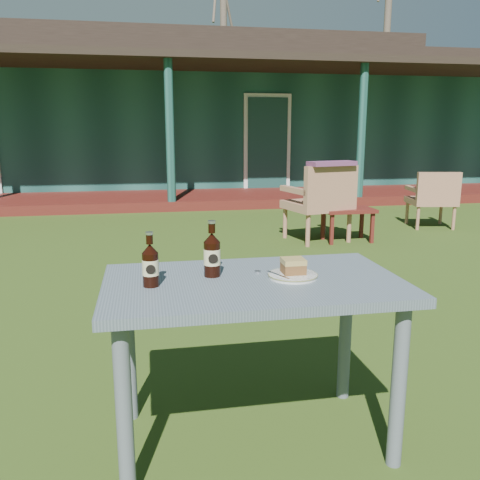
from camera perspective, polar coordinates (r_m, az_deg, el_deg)
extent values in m
plane|color=#334916|center=(3.79, -3.64, -8.02)|extent=(80.00, 80.00, 0.00)
cube|color=#1C4841|center=(13.03, -8.93, 12.11)|extent=(15.00, 6.00, 2.60)
cube|color=black|center=(13.11, -9.15, 18.45)|extent=(15.80, 6.80, 0.30)
cube|color=black|center=(13.16, -9.21, 20.18)|extent=(12.00, 3.50, 0.60)
cube|color=#521914|center=(9.22, -7.90, 4.50)|extent=(15.00, 1.80, 0.16)
cube|color=black|center=(9.21, -8.36, 19.28)|extent=(15.40, 2.00, 0.12)
cylinder|color=#1C4841|center=(8.34, -7.86, 11.59)|extent=(0.14, 0.14, 2.45)
cylinder|color=#1C4841|center=(9.10, 13.47, 11.42)|extent=(0.14, 0.14, 2.45)
cube|color=white|center=(10.30, 3.06, 10.55)|extent=(0.95, 0.06, 2.00)
cube|color=#193D38|center=(10.27, 3.10, 10.54)|extent=(0.80, 0.04, 1.85)
cylinder|color=brown|center=(22.55, -1.85, 21.07)|extent=(0.28, 0.28, 9.50)
cylinder|color=brown|center=(23.18, 16.21, 22.26)|extent=(0.28, 0.28, 11.00)
cube|color=#536069|center=(2.07, 1.53, -5.00)|extent=(1.20, 0.70, 0.04)
cylinder|color=slate|center=(1.93, -12.86, -18.43)|extent=(0.06, 0.06, 0.68)
cylinder|color=slate|center=(2.14, 17.38, -15.41)|extent=(0.06, 0.06, 0.68)
cylinder|color=slate|center=(2.41, -12.40, -11.88)|extent=(0.06, 0.06, 0.68)
cylinder|color=slate|center=(2.58, 11.74, -10.16)|extent=(0.06, 0.06, 0.68)
cylinder|color=silver|center=(2.10, 5.94, -4.00)|extent=(0.20, 0.20, 0.01)
cylinder|color=olive|center=(2.10, 5.95, -3.87)|extent=(0.20, 0.20, 0.00)
cube|color=brown|center=(2.11, 5.99, -3.19)|extent=(0.09, 0.08, 0.04)
cube|color=#A88F4B|center=(2.10, 6.01, -2.37)|extent=(0.09, 0.09, 0.02)
cube|color=silver|center=(2.07, 4.30, -3.95)|extent=(0.07, 0.13, 0.00)
cylinder|color=black|center=(2.09, -3.15, -2.18)|extent=(0.07, 0.07, 0.14)
cone|color=black|center=(2.07, -3.18, 0.27)|extent=(0.07, 0.07, 0.04)
cylinder|color=black|center=(2.06, -3.20, 1.34)|extent=(0.03, 0.03, 0.04)
cylinder|color=silver|center=(2.06, -3.20, 2.03)|extent=(0.03, 0.03, 0.01)
cylinder|color=beige|center=(2.09, -3.16, -1.88)|extent=(0.07, 0.07, 0.07)
cylinder|color=black|center=(2.06, -3.03, -2.12)|extent=(0.04, 0.00, 0.04)
cylinder|color=black|center=(1.99, -10.00, -3.31)|extent=(0.06, 0.06, 0.13)
cone|color=black|center=(1.97, -10.09, -0.95)|extent=(0.06, 0.06, 0.04)
cylinder|color=black|center=(1.96, -10.13, 0.08)|extent=(0.03, 0.03, 0.04)
cylinder|color=silver|center=(1.96, -10.16, 0.75)|extent=(0.03, 0.03, 0.01)
cylinder|color=beige|center=(1.99, -10.01, -3.02)|extent=(0.06, 0.06, 0.06)
cylinder|color=black|center=(1.95, -10.00, -3.27)|extent=(0.04, 0.00, 0.04)
cylinder|color=silver|center=(2.16, 2.00, -3.59)|extent=(0.03, 0.03, 0.01)
cube|color=#A46F52|center=(6.16, 8.65, 3.85)|extent=(0.81, 0.78, 0.10)
cube|color=#A46F52|center=(5.90, 10.19, 6.07)|extent=(0.68, 0.24, 0.44)
cube|color=#A46F52|center=(6.32, 10.90, 5.77)|extent=(0.21, 0.59, 0.06)
cube|color=#A46F52|center=(6.00, 6.17, 5.57)|extent=(0.21, 0.59, 0.06)
cylinder|color=#A46F52|center=(6.57, 9.42, 2.28)|extent=(0.05, 0.05, 0.37)
cylinder|color=#A46F52|center=(6.28, 5.08, 1.92)|extent=(0.05, 0.05, 0.37)
cylinder|color=#A46F52|center=(6.15, 12.15, 1.48)|extent=(0.05, 0.05, 0.37)
cylinder|color=#A46F52|center=(5.83, 7.63, 1.06)|extent=(0.05, 0.05, 0.37)
cube|color=#A46F52|center=(7.43, 20.64, 4.10)|extent=(0.65, 0.63, 0.08)
cube|color=#A46F52|center=(7.19, 21.42, 5.61)|extent=(0.57, 0.17, 0.37)
cube|color=#A46F52|center=(7.52, 22.50, 5.31)|extent=(0.15, 0.50, 0.05)
cube|color=#A46F52|center=(7.34, 18.83, 5.44)|extent=(0.15, 0.50, 0.05)
cylinder|color=#A46F52|center=(7.74, 21.61, 2.86)|extent=(0.04, 0.04, 0.32)
cylinder|color=#A46F52|center=(7.58, 18.25, 2.91)|extent=(0.04, 0.04, 0.32)
cylinder|color=#A46F52|center=(7.34, 22.87, 2.27)|extent=(0.04, 0.04, 0.32)
cylinder|color=#A46F52|center=(7.17, 19.34, 2.32)|extent=(0.04, 0.04, 0.32)
cube|color=#69355B|center=(5.88, 10.28, 8.46)|extent=(0.59, 0.33, 0.05)
cube|color=#521914|center=(6.16, 12.02, 3.32)|extent=(0.60, 0.40, 0.04)
cube|color=#521914|center=(5.97, 10.26, 1.16)|extent=(0.04, 0.04, 0.36)
cube|color=#521914|center=(6.16, 14.61, 1.30)|extent=(0.04, 0.04, 0.36)
cube|color=#521914|center=(6.24, 9.29, 1.68)|extent=(0.04, 0.04, 0.36)
cube|color=#521914|center=(6.43, 13.49, 1.81)|extent=(0.04, 0.04, 0.36)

